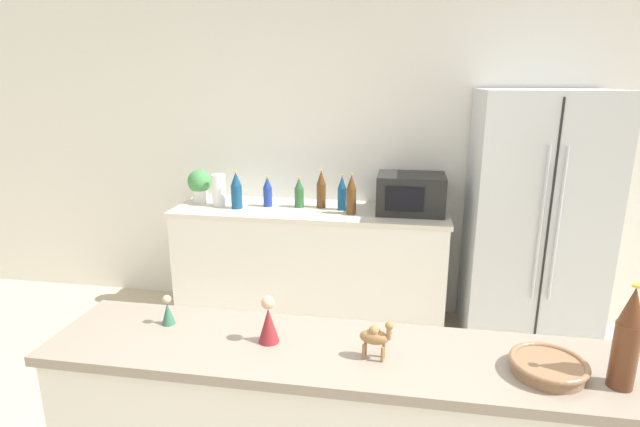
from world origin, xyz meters
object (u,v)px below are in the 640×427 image
Objects in this scene: paper_towel_roll at (219,190)px; back_bottle_1 at (268,192)px; back_bottle_2 at (351,195)px; back_bottle_5 at (321,189)px; fruit_bowl at (548,366)px; camel_figurine at (376,336)px; wise_man_figurine_crimson at (168,312)px; back_bottle_4 at (299,193)px; microwave at (411,194)px; wise_man_figurine_blue at (268,322)px; potted_plant at (200,184)px; refrigerator at (533,223)px; back_bottle_0 at (236,191)px; wine_bottle at (627,339)px; back_bottle_3 at (342,193)px.

paper_towel_roll is 0.37m from back_bottle_1.
back_bottle_5 is (-0.24, 0.15, -0.00)m from back_bottle_2.
back_bottle_2 is at bearing 112.33° from fruit_bowl.
camel_figurine is 1.19× the size of wise_man_figurine_crimson.
back_bottle_4 is 2.03× the size of wise_man_figurine_crimson.
back_bottle_2 is 0.29m from back_bottle_5.
microwave is at bearing 1.79° from paper_towel_roll.
back_bottle_4 is 1.01× the size of fruit_bowl.
back_bottle_5 is 2.41m from fruit_bowl.
wise_man_figurine_blue is (-0.49, -2.08, 0.00)m from microwave.
potted_plant is 0.96m from back_bottle_5.
refrigerator reaches higher than paper_towel_roll.
potted_plant reaches higher than back_bottle_4.
back_bottle_0 is 1.20× the size of back_bottle_1.
microwave is at bearing 174.46° from refrigerator.
back_bottle_2 is 0.92× the size of wine_bottle.
fruit_bowl is (0.83, -2.01, -0.05)m from back_bottle_2.
back_bottle_4 is at bearing 175.70° from back_bottle_3.
back_bottle_3 is at bearing 113.21° from fruit_bowl.
back_bottle_1 is at bearing -175.00° from back_bottle_5.
microwave is (-0.84, 0.08, 0.16)m from refrigerator.
wise_man_figurine_blue is (0.58, -2.08, 0.03)m from back_bottle_1.
refrigerator is at bearing -0.92° from paper_towel_roll.
back_bottle_4 reaches higher than fruit_bowl.
back_bottle_4 is (0.61, 0.06, -0.01)m from paper_towel_roll.
back_bottle_0 reaches higher than back_bottle_1.
back_bottle_1 is 0.79× the size of back_bottle_2.
wise_man_figurine_crimson is (0.55, -1.97, -0.00)m from paper_towel_roll.
back_bottle_1 is 2.73m from wine_bottle.
microwave is at bearing 15.38° from back_bottle_2.
camel_figurine is at bearing -75.98° from back_bottle_5.
wise_man_figurine_crimson is at bearing -96.40° from back_bottle_5.
refrigerator is at bearing 48.16° from wise_man_figurine_crimson.
potted_plant reaches higher than wise_man_figurine_crimson.
back_bottle_3 reaches higher than wise_man_figurine_crimson.
camel_figurine is at bearing -57.63° from paper_towel_roll.
potted_plant is 0.56m from back_bottle_1.
back_bottle_5 reaches higher than camel_figurine.
back_bottle_3 is (1.13, -0.04, -0.02)m from potted_plant.
back_bottle_1 is (-1.07, -0.00, -0.03)m from microwave.
back_bottle_0 is 1.21× the size of back_bottle_4.
wine_bottle is (1.26, -2.19, 0.09)m from back_bottle_5.
back_bottle_4 reaches higher than wise_man_figurine_crimson.
back_bottle_0 is at bearing 101.50° from wise_man_figurine_crimson.
refrigerator is 7.37× the size of paper_towel_roll.
back_bottle_2 is (0.65, -0.11, 0.03)m from back_bottle_1.
back_bottle_4 is at bearing 120.00° from fruit_bowl.
back_bottle_2 is (1.21, -0.14, -0.00)m from potted_plant.
microwave is at bearing -2.88° from back_bottle_5.
back_bottle_5 reaches higher than wise_man_figurine_crimson.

